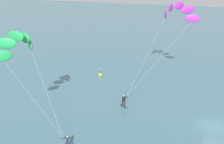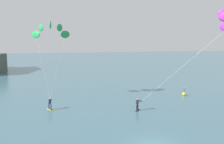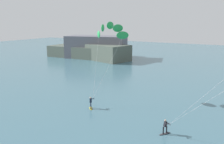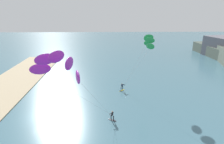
% 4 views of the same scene
% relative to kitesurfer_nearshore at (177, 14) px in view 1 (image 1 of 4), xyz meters
% --- Properties ---
extents(ground_plane, '(240.00, 240.00, 0.00)m').
position_rel_kitesurfer_nearshore_xyz_m(ground_plane, '(-10.34, -6.59, -11.32)').
color(ground_plane, '#426B7A').
extents(kitesurfer_nearshore, '(11.78, 9.09, 13.05)m').
position_rel_kitesurfer_nearshore_xyz_m(kitesurfer_nearshore, '(0.00, 0.00, 0.00)').
color(kitesurfer_nearshore, '#333338').
rests_on(kitesurfer_nearshore, ground).
extents(kitesurfer_mid_water, '(5.74, 6.75, 11.92)m').
position_rel_kitesurfer_nearshore_xyz_m(kitesurfer_mid_water, '(-19.88, 12.38, -1.05)').
color(kitesurfer_mid_water, yellow).
rests_on(kitesurfer_mid_water, ground).
extents(marker_buoy, '(0.56, 0.56, 1.38)m').
position_rel_kitesurfer_nearshore_xyz_m(marker_buoy, '(1.24, 12.34, -11.02)').
color(marker_buoy, yellow).
rests_on(marker_buoy, ground).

